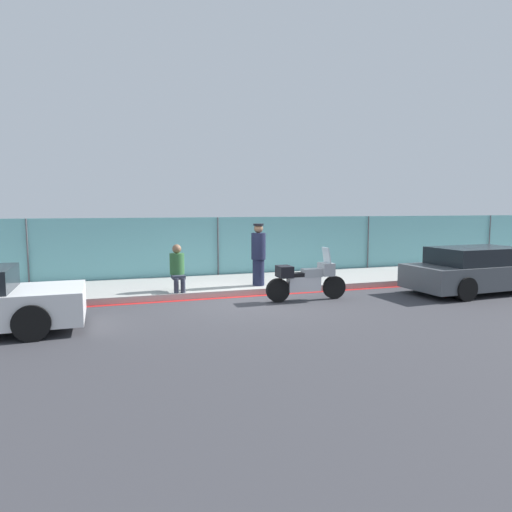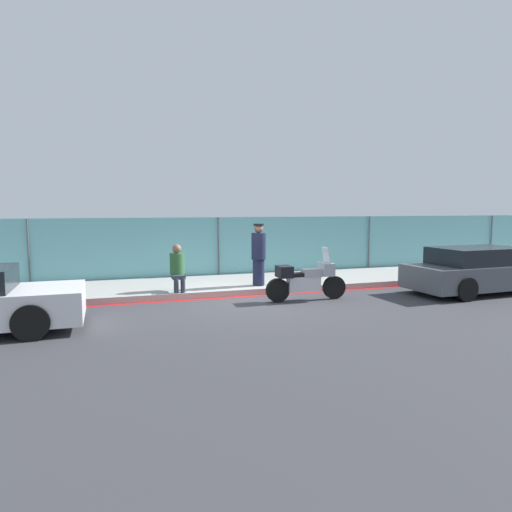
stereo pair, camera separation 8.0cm
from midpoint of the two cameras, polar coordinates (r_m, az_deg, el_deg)
ground_plane at (r=12.08m, az=-0.54°, el=-5.74°), size 120.00×120.00×0.00m
sidewalk at (r=14.29m, az=-3.45°, el=-3.54°), size 43.75×3.07×0.17m
curb_paint_stripe at (r=12.77m, az=-1.55°, el=-5.08°), size 43.75×0.18×0.01m
storefront_fence at (r=15.73m, az=-5.00°, el=0.95°), size 41.56×0.17×2.14m
motorcycle at (r=12.23m, az=6.07°, el=-2.94°), size 2.25×0.54×1.41m
officer_standing at (r=13.43m, az=0.14°, el=0.24°), size 0.43×0.43×1.83m
person_seated_on_curb at (r=12.78m, az=-9.98°, el=-1.18°), size 0.40×0.67×1.29m
parked_car_far_background at (r=14.78m, az=26.00°, el=-1.64°), size 4.58×2.03×1.33m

